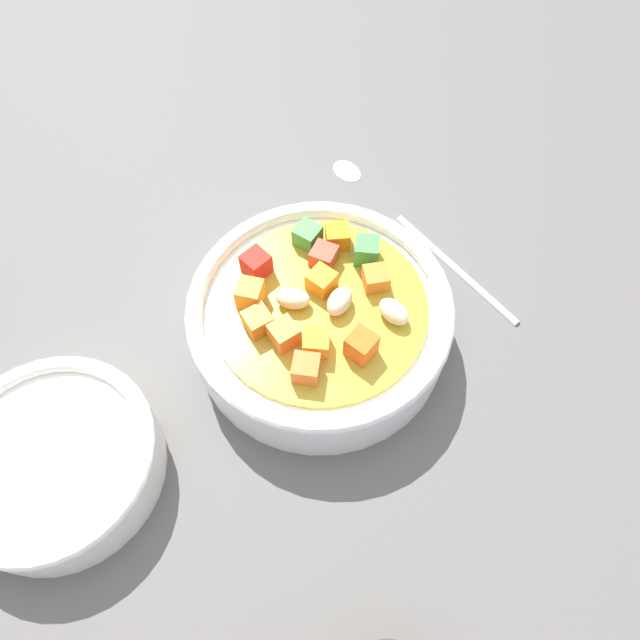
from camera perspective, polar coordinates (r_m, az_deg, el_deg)
name	(u,v)px	position (r cm, az deg, el deg)	size (l,w,h in cm)	color
ground_plane	(320,342)	(45.81, 0.00, -2.18)	(140.00, 140.00, 2.00)	#565451
soup_bowl_main	(320,317)	(42.53, -0.01, 0.25)	(19.17, 19.17, 6.40)	white
spoon	(400,216)	(51.87, 7.91, 10.10)	(16.28, 17.54, 0.75)	silver
side_bowl_small	(55,461)	(42.60, -24.70, -12.51)	(13.85, 13.85, 4.06)	white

